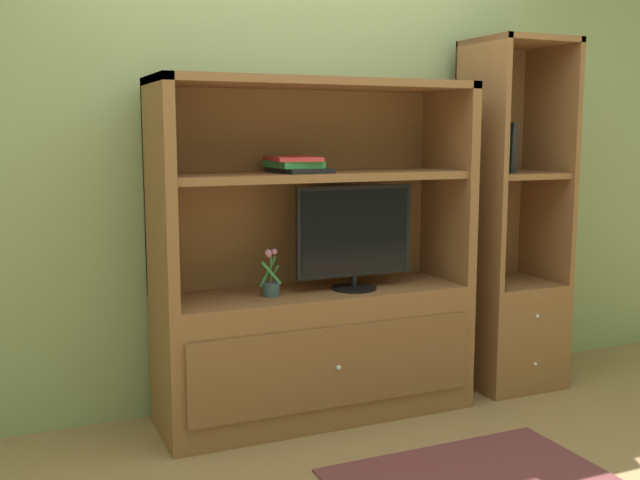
{
  "coord_description": "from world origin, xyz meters",
  "views": [
    {
      "loc": [
        -1.41,
        -2.84,
        1.37
      ],
      "look_at": [
        0.0,
        0.35,
        0.87
      ],
      "focal_mm": 42.02,
      "sensor_mm": 36.0,
      "label": 1
    }
  ],
  "objects_px": {
    "tv_monitor": "(355,235)",
    "upright_book_row": "(497,148)",
    "potted_plant": "(271,283)",
    "magazine_stack": "(295,165)",
    "bookshelf_tall": "(509,277)",
    "media_console": "(315,313)"
  },
  "relations": [
    {
      "from": "tv_monitor",
      "to": "potted_plant",
      "type": "relative_size",
      "value": 2.7
    },
    {
      "from": "potted_plant",
      "to": "magazine_stack",
      "type": "xyz_separation_m",
      "value": [
        0.14,
        0.04,
        0.54
      ]
    },
    {
      "from": "tv_monitor",
      "to": "media_console",
      "type": "bearing_deg",
      "value": 159.3
    },
    {
      "from": "tv_monitor",
      "to": "upright_book_row",
      "type": "distance_m",
      "value": 0.95
    },
    {
      "from": "tv_monitor",
      "to": "potted_plant",
      "type": "bearing_deg",
      "value": 177.36
    },
    {
      "from": "magazine_stack",
      "to": "bookshelf_tall",
      "type": "bearing_deg",
      "value": 0.41
    },
    {
      "from": "media_console",
      "to": "bookshelf_tall",
      "type": "relative_size",
      "value": 0.87
    },
    {
      "from": "magazine_stack",
      "to": "upright_book_row",
      "type": "height_order",
      "value": "upright_book_row"
    },
    {
      "from": "potted_plant",
      "to": "upright_book_row",
      "type": "distance_m",
      "value": 1.42
    },
    {
      "from": "tv_monitor",
      "to": "bookshelf_tall",
      "type": "xyz_separation_m",
      "value": [
        0.98,
        0.07,
        -0.29
      ]
    },
    {
      "from": "magazine_stack",
      "to": "upright_book_row",
      "type": "bearing_deg",
      "value": -0.15
    },
    {
      "from": "magazine_stack",
      "to": "bookshelf_tall",
      "type": "height_order",
      "value": "bookshelf_tall"
    },
    {
      "from": "potted_plant",
      "to": "tv_monitor",
      "type": "bearing_deg",
      "value": -2.64
    },
    {
      "from": "media_console",
      "to": "tv_monitor",
      "type": "height_order",
      "value": "media_console"
    },
    {
      "from": "bookshelf_tall",
      "to": "upright_book_row",
      "type": "height_order",
      "value": "bookshelf_tall"
    },
    {
      "from": "potted_plant",
      "to": "bookshelf_tall",
      "type": "xyz_separation_m",
      "value": [
        1.4,
        0.05,
        -0.09
      ]
    },
    {
      "from": "magazine_stack",
      "to": "media_console",
      "type": "bearing_deg",
      "value": 2.42
    },
    {
      "from": "tv_monitor",
      "to": "upright_book_row",
      "type": "relative_size",
      "value": 2.16
    },
    {
      "from": "magazine_stack",
      "to": "bookshelf_tall",
      "type": "xyz_separation_m",
      "value": [
        1.26,
        0.01,
        -0.63
      ]
    },
    {
      "from": "media_console",
      "to": "tv_monitor",
      "type": "xyz_separation_m",
      "value": [
        0.18,
        -0.07,
        0.38
      ]
    },
    {
      "from": "upright_book_row",
      "to": "media_console",
      "type": "bearing_deg",
      "value": 179.6
    },
    {
      "from": "media_console",
      "to": "magazine_stack",
      "type": "xyz_separation_m",
      "value": [
        -0.1,
        -0.0,
        0.72
      ]
    }
  ]
}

